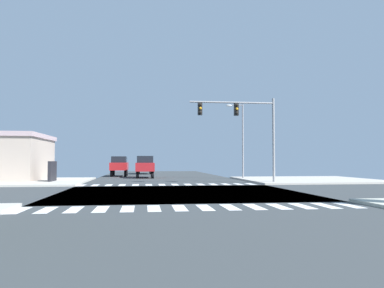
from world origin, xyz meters
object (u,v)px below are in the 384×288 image
traffic_signal_mast (242,120)px  street_lamp (240,134)px  suv_farside_2 (145,165)px  suv_nearside_1 (119,164)px  pickup_leading_2 (145,165)px

traffic_signal_mast → street_lamp: 7.71m
suv_farside_2 → street_lamp: bearing=155.7°
suv_nearside_1 → pickup_leading_2: 8.35m
traffic_signal_mast → suv_farside_2: 14.51m
traffic_signal_mast → street_lamp: street_lamp is taller
pickup_leading_2 → suv_farside_2: bearing=90.0°
street_lamp → pickup_leading_2: street_lamp is taller
traffic_signal_mast → suv_nearside_1: traffic_signal_mast is taller
suv_farside_2 → pickup_leading_2: bearing=-90.0°
traffic_signal_mast → suv_farside_2: (-7.67, 11.74, -3.72)m
street_lamp → traffic_signal_mast: bearing=-103.4°
street_lamp → pickup_leading_2: bearing=119.7°
street_lamp → suv_nearside_1: street_lamp is taller
suv_nearside_1 → street_lamp: bearing=144.8°
suv_nearside_1 → pickup_leading_2: (3.00, 7.79, -0.10)m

